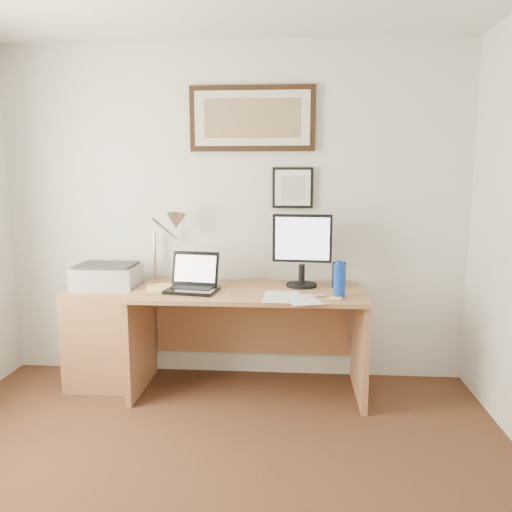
# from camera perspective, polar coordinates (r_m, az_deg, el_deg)

# --- Properties ---
(wall_back) EXTENTS (3.50, 0.02, 2.50)m
(wall_back) POSITION_cam_1_polar(r_m,az_deg,el_deg) (3.79, -2.66, 4.80)
(wall_back) COLOR silver
(wall_back) RESTS_ON ground
(side_cabinet) EXTENTS (0.50, 0.40, 0.73)m
(side_cabinet) POSITION_cam_1_polar(r_m,az_deg,el_deg) (3.88, -16.93, -8.85)
(side_cabinet) COLOR #96623F
(side_cabinet) RESTS_ON floor
(water_bottle) EXTENTS (0.08, 0.08, 0.22)m
(water_bottle) POSITION_cam_1_polar(r_m,az_deg,el_deg) (3.30, 9.50, -2.78)
(water_bottle) COLOR #0E37B7
(water_bottle) RESTS_ON desk
(bottle_cap) EXTENTS (0.04, 0.04, 0.02)m
(bottle_cap) POSITION_cam_1_polar(r_m,az_deg,el_deg) (3.28, 9.55, -0.70)
(bottle_cap) COLOR #0E37B7
(bottle_cap) RESTS_ON water_bottle
(speaker) EXTENTS (0.10, 0.10, 0.18)m
(speaker) POSITION_cam_1_polar(r_m,az_deg,el_deg) (3.60, 9.46, -2.13)
(speaker) COLOR black
(speaker) RESTS_ON desk
(paper_sheet_a) EXTENTS (0.24, 0.34, 0.00)m
(paper_sheet_a) POSITION_cam_1_polar(r_m,az_deg,el_deg) (3.29, 2.90, -4.68)
(paper_sheet_a) COLOR silver
(paper_sheet_a) RESTS_ON desk
(paper_sheet_b) EXTENTS (0.27, 0.33, 0.00)m
(paper_sheet_b) POSITION_cam_1_polar(r_m,az_deg,el_deg) (3.22, 5.27, -4.99)
(paper_sheet_b) COLOR silver
(paper_sheet_b) RESTS_ON desk
(sticky_pad) EXTENTS (0.10, 0.10, 0.01)m
(sticky_pad) POSITION_cam_1_polar(r_m,az_deg,el_deg) (3.28, 9.10, -4.73)
(sticky_pad) COLOR #DFE46C
(sticky_pad) RESTS_ON desk
(marker_pen) EXTENTS (0.14, 0.06, 0.02)m
(marker_pen) POSITION_cam_1_polar(r_m,az_deg,el_deg) (3.30, 6.81, -4.55)
(marker_pen) COLOR silver
(marker_pen) RESTS_ON desk
(book) EXTENTS (0.27, 0.32, 0.02)m
(book) POSITION_cam_1_polar(r_m,az_deg,el_deg) (3.54, -12.45, -3.74)
(book) COLOR #E1C36A
(book) RESTS_ON desk
(desk) EXTENTS (1.60, 0.70, 0.75)m
(desk) POSITION_cam_1_polar(r_m,az_deg,el_deg) (3.63, -0.74, -7.21)
(desk) COLOR #96623F
(desk) RESTS_ON floor
(laptop) EXTENTS (0.37, 0.34, 0.26)m
(laptop) POSITION_cam_1_polar(r_m,az_deg,el_deg) (3.49, -7.19, -2.99)
(laptop) COLOR black
(laptop) RESTS_ON desk
(lcd_monitor) EXTENTS (0.42, 0.22, 0.52)m
(lcd_monitor) POSITION_cam_1_polar(r_m,az_deg,el_deg) (3.55, 5.29, 1.07)
(lcd_monitor) COLOR black
(lcd_monitor) RESTS_ON desk
(printer) EXTENTS (0.44, 0.34, 0.18)m
(printer) POSITION_cam_1_polar(r_m,az_deg,el_deg) (3.77, -16.65, -2.22)
(printer) COLOR #A4A4A6
(printer) RESTS_ON side_cabinet
(desk_lamp) EXTENTS (0.29, 0.27, 0.53)m
(desk_lamp) POSITION_cam_1_polar(r_m,az_deg,el_deg) (3.68, -9.34, 3.58)
(desk_lamp) COLOR silver
(desk_lamp) RESTS_ON desk
(picture_large) EXTENTS (0.92, 0.04, 0.47)m
(picture_large) POSITION_cam_1_polar(r_m,az_deg,el_deg) (3.76, -0.44, 15.45)
(picture_large) COLOR black
(picture_large) RESTS_ON wall_back
(picture_small) EXTENTS (0.30, 0.03, 0.30)m
(picture_small) POSITION_cam_1_polar(r_m,az_deg,el_deg) (3.73, 4.22, 7.79)
(picture_small) COLOR black
(picture_small) RESTS_ON wall_back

